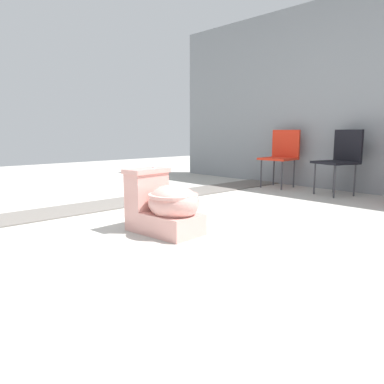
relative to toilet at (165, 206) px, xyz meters
name	(u,v)px	position (x,y,z in m)	size (l,w,h in m)	color
ground_plane	(161,228)	(-0.14, 0.07, -0.22)	(14.00, 14.00, 0.00)	#A8A59E
gravel_strip	(132,201)	(-1.34, 0.57, -0.21)	(0.56, 8.00, 0.01)	#605B56
building_wall	(382,92)	(0.36, 3.25, 1.08)	(7.00, 0.20, 2.60)	gray
toilet	(165,206)	(0.00, 0.00, 0.00)	(0.66, 0.43, 0.52)	#E09E93
folding_chair_left	(282,152)	(-0.83, 2.87, 0.29)	(0.46, 0.46, 0.83)	red
folding_chair_middle	(341,155)	(0.08, 2.83, 0.29)	(0.55, 0.55, 0.83)	black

